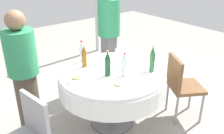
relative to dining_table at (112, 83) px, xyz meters
name	(u,v)px	position (x,y,z in m)	size (l,w,h in m)	color
ground_plane	(112,122)	(0.00, 0.00, -0.59)	(10.00, 10.00, 0.00)	gray
dining_table	(112,83)	(0.00, 0.00, 0.00)	(1.30, 1.30, 0.74)	white
bottle_green_near	(152,60)	(0.37, -0.29, 0.30)	(0.06, 0.06, 0.33)	#2D6B38
bottle_clear_rear	(82,52)	(-0.11, 0.49, 0.28)	(0.06, 0.06, 0.28)	silver
bottle_amber_east	(84,57)	(-0.18, 0.33, 0.28)	(0.06, 0.06, 0.28)	#8C5619
bottle_dark_green_front	(108,64)	(-0.10, -0.05, 0.29)	(0.07, 0.07, 0.31)	#194728
bottle_clear_north	(124,66)	(0.04, -0.18, 0.28)	(0.06, 0.06, 0.28)	silver
wine_glass_front	(123,60)	(0.17, 0.00, 0.26)	(0.08, 0.08, 0.15)	white
wine_glass_north	(118,52)	(0.29, 0.24, 0.26)	(0.07, 0.07, 0.15)	white
plate_mid	(76,79)	(-0.44, 0.09, 0.16)	(0.23, 0.23, 0.04)	white
plate_left	(100,68)	(-0.06, 0.16, 0.16)	(0.22, 0.22, 0.02)	white
plate_south	(118,85)	(-0.17, -0.32, 0.16)	(0.23, 0.23, 0.04)	white
fork_rear	(101,56)	(0.17, 0.47, 0.15)	(0.18, 0.02, 0.01)	silver
fork_east	(132,64)	(0.34, 0.02, 0.15)	(0.18, 0.02, 0.01)	silver
fork_front	(94,87)	(-0.39, -0.19, 0.15)	(0.18, 0.02, 0.01)	silver
folded_napkin	(138,70)	(0.26, -0.18, 0.16)	(0.15, 0.15, 0.02)	white
person_near	(24,74)	(-0.89, 0.48, 0.20)	(0.34, 0.34, 1.52)	#4C3F33
person_rear	(109,35)	(0.61, 0.85, 0.28)	(0.34, 0.34, 1.65)	slate
chair_far	(181,83)	(0.77, -0.45, -0.07)	(0.55, 0.55, 0.87)	brown
chair_right	(28,134)	(-1.14, -0.19, -0.07)	(0.46, 0.46, 0.87)	#99999E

